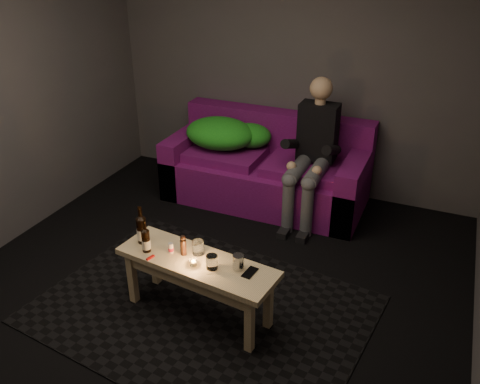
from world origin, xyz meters
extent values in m
plane|color=black|center=(0.00, 0.00, 0.00)|extent=(4.50, 4.50, 0.00)
plane|color=#504D50|center=(0.00, 2.25, 1.30)|extent=(4.00, 0.00, 4.00)
cube|color=black|center=(0.09, -0.09, 0.01)|extent=(2.60, 2.03, 0.01)
cube|color=#670D54|center=(-0.11, 1.77, 0.22)|extent=(2.06, 0.93, 0.43)
cube|color=#670D54|center=(-0.11, 2.12, 0.66)|extent=(2.06, 0.23, 0.45)
cube|color=#670D54|center=(-1.04, 1.77, 0.32)|extent=(0.21, 0.93, 0.64)
cube|color=#670D54|center=(0.82, 1.77, 0.32)|extent=(0.21, 0.93, 0.64)
cube|color=#670D54|center=(-0.54, 1.72, 0.47)|extent=(0.77, 0.62, 0.10)
cube|color=#670D54|center=(0.32, 1.72, 0.47)|extent=(0.77, 0.62, 0.10)
ellipsoid|color=#1B941F|center=(-0.63, 1.77, 0.68)|extent=(0.74, 0.58, 0.31)
ellipsoid|color=#1B941F|center=(-0.35, 1.91, 0.65)|extent=(0.45, 0.37, 0.25)
ellipsoid|color=#1B941F|center=(-0.86, 1.89, 0.61)|extent=(0.33, 0.27, 0.16)
cube|color=black|center=(0.40, 1.82, 0.83)|extent=(0.37, 0.23, 0.57)
sphere|color=#D4AC85|center=(0.40, 1.82, 1.27)|extent=(0.22, 0.22, 0.22)
cylinder|color=#42444B|center=(0.31, 1.50, 0.55)|extent=(0.14, 0.51, 0.14)
cylinder|color=#42444B|center=(0.50, 1.50, 0.55)|extent=(0.14, 0.51, 0.14)
cylinder|color=#42444B|center=(0.31, 1.26, 0.26)|extent=(0.11, 0.11, 0.53)
cylinder|color=#42444B|center=(0.50, 1.26, 0.26)|extent=(0.11, 0.11, 0.53)
cube|color=black|center=(0.31, 1.19, 0.03)|extent=(0.09, 0.23, 0.06)
cube|color=black|center=(0.50, 1.19, 0.03)|extent=(0.09, 0.23, 0.06)
cube|color=tan|center=(0.09, -0.14, 0.47)|extent=(1.24, 0.53, 0.04)
cube|color=tan|center=(0.09, -0.14, 0.39)|extent=(1.08, 0.42, 0.11)
cube|color=tan|center=(-0.44, -0.22, 0.22)|extent=(0.06, 0.06, 0.45)
cube|color=tan|center=(-0.41, 0.05, 0.22)|extent=(0.06, 0.06, 0.45)
cube|color=tan|center=(0.58, -0.34, 0.22)|extent=(0.06, 0.06, 0.45)
cube|color=tan|center=(0.62, -0.07, 0.22)|extent=(0.06, 0.06, 0.45)
cylinder|color=black|center=(-0.39, -0.10, 0.59)|extent=(0.07, 0.07, 0.20)
cylinder|color=white|center=(-0.39, -0.10, 0.56)|extent=(0.08, 0.08, 0.09)
cone|color=black|center=(-0.39, -0.10, 0.71)|extent=(0.07, 0.07, 0.03)
cylinder|color=black|center=(-0.39, -0.10, 0.74)|extent=(0.03, 0.03, 0.10)
cylinder|color=black|center=(-0.30, -0.19, 0.58)|extent=(0.06, 0.06, 0.17)
cylinder|color=white|center=(-0.30, -0.19, 0.55)|extent=(0.06, 0.06, 0.07)
cone|color=black|center=(-0.30, -0.19, 0.68)|extent=(0.06, 0.06, 0.03)
cylinder|color=black|center=(-0.30, -0.19, 0.70)|extent=(0.02, 0.02, 0.08)
cylinder|color=silver|center=(-0.13, -0.13, 0.53)|extent=(0.04, 0.04, 0.08)
cylinder|color=black|center=(-0.03, -0.12, 0.55)|extent=(0.06, 0.06, 0.12)
cylinder|color=white|center=(0.06, -0.07, 0.54)|extent=(0.11, 0.11, 0.10)
cylinder|color=white|center=(0.10, -0.21, 0.51)|extent=(0.06, 0.06, 0.04)
sphere|color=orange|center=(0.10, -0.21, 0.52)|extent=(0.02, 0.02, 0.02)
cylinder|color=white|center=(0.23, -0.19, 0.54)|extent=(0.11, 0.11, 0.10)
cylinder|color=#AEB0B5|center=(0.40, -0.12, 0.55)|extent=(0.10, 0.10, 0.11)
cube|color=black|center=(0.50, -0.14, 0.50)|extent=(0.08, 0.14, 0.01)
cube|color=#B80F0B|center=(-0.23, -0.26, 0.50)|extent=(0.04, 0.07, 0.01)
camera|label=1|loc=(1.56, -2.77, 2.59)|focal=38.00mm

